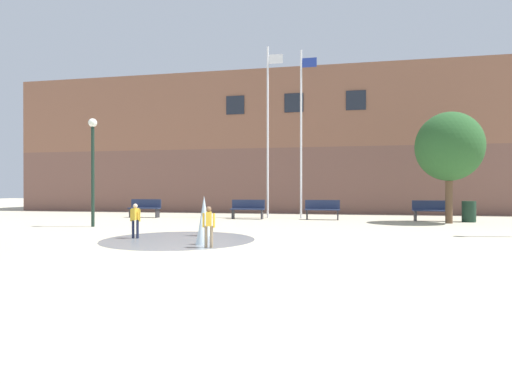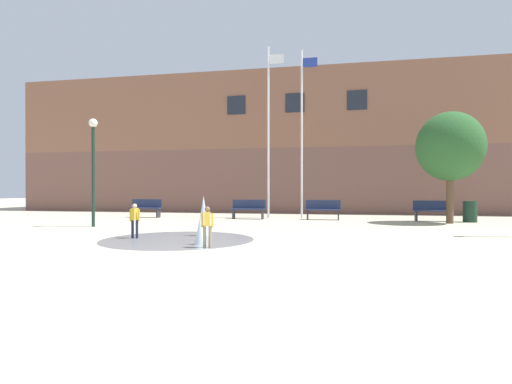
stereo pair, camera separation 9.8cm
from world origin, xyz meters
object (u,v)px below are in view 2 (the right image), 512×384
child_with_pink_shirt (135,218)px  child_running (207,223)px  park_bench_left_of_flagpoles (248,209)px  trash_can (470,212)px  street_tree_near_building (450,147)px  park_bench_far_left (146,208)px  park_bench_under_right_flagpole (323,209)px  flagpole_left (269,127)px  lamp_post_left_lane (93,156)px  flagpole_right (302,129)px  park_bench_far_right (433,210)px

child_with_pink_shirt → child_running: same height
park_bench_left_of_flagpoles → trash_can: (9.71, -0.05, -0.03)m
child_with_pink_shirt → street_tree_near_building: size_ratio=0.22×
trash_can → park_bench_left_of_flagpoles: bearing=179.7°
child_running → park_bench_left_of_flagpoles: bearing=172.7°
park_bench_far_left → child_running: size_ratio=1.62×
park_bench_under_right_flagpole → flagpole_left: flagpole_left is taller
park_bench_left_of_flagpoles → child_with_pink_shirt: 8.22m
lamp_post_left_lane → trash_can: bearing=18.8°
street_tree_near_building → child_with_pink_shirt: bearing=-145.1°
lamp_post_left_lane → park_bench_far_left: bearing=94.6°
park_bench_under_right_flagpole → lamp_post_left_lane: bearing=-148.2°
child_with_pink_shirt → trash_can: child_with_pink_shirt is taller
park_bench_left_of_flagpoles → park_bench_under_right_flagpole: (3.50, 0.16, 0.00)m
park_bench_far_left → child_with_pink_shirt: child_with_pink_shirt is taller
child_running → flagpole_right: (1.44, 10.41, 3.76)m
park_bench_far_left → park_bench_left_of_flagpoles: 5.27m
flagpole_left → lamp_post_left_lane: (-5.71, -5.98, -1.85)m
child_with_pink_shirt → lamp_post_left_lane: (-3.30, 3.04, 2.05)m
child_running → park_bench_far_right: bearing=129.6°
park_bench_far_left → trash_can: 14.98m
flagpole_left → flagpole_right: bearing=0.0°
park_bench_far_right → park_bench_far_left: bearing=-179.3°
lamp_post_left_lane → child_running: bearing=-36.8°
child_with_pink_shirt → trash_can: (11.27, 8.02, -0.13)m
lamp_post_left_lane → flagpole_right: bearing=39.1°
park_bench_under_right_flagpole → park_bench_far_right: (4.77, 0.03, 0.00)m
park_bench_far_right → lamp_post_left_lane: size_ratio=0.40×
lamp_post_left_lane → street_tree_near_building: bearing=16.8°
child_with_pink_shirt → street_tree_near_building: bearing=-44.9°
park_bench_left_of_flagpoles → park_bench_under_right_flagpole: size_ratio=1.00×
park_bench_left_of_flagpoles → lamp_post_left_lane: 7.32m
park_bench_far_right → flagpole_left: flagpole_left is taller
park_bench_under_right_flagpole → flagpole_left: bearing=163.4°
park_bench_far_right → trash_can: park_bench_far_right is taller
child_running → trash_can: (8.67, 9.40, -0.13)m
street_tree_near_building → flagpole_right: bearing=163.0°
flagpole_right → park_bench_left_of_flagpoles: bearing=-158.9°
park_bench_far_left → street_tree_near_building: 14.23m
lamp_post_left_lane → trash_can: size_ratio=4.50×
park_bench_left_of_flagpoles → lamp_post_left_lane: lamp_post_left_lane is taller
child_with_pink_shirt → flagpole_left: bearing=-4.7°
flagpole_right → trash_can: flagpole_right is taller
flagpole_left → park_bench_under_right_flagpole: bearing=-16.6°
park_bench_left_of_flagpoles → child_with_pink_shirt: child_with_pink_shirt is taller
child_running → street_tree_near_building: bearing=124.6°
park_bench_under_right_flagpole → trash_can: size_ratio=1.78×
park_bench_under_right_flagpole → child_with_pink_shirt: 9.66m
flagpole_right → lamp_post_left_lane: (-7.35, -5.98, -1.71)m
park_bench_far_left → flagpole_right: 8.71m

